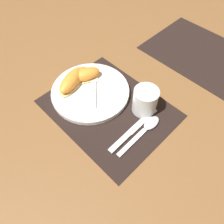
% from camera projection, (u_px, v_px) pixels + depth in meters
% --- Properties ---
extents(ground_plane, '(3.00, 3.00, 0.00)m').
position_uv_depth(ground_plane, '(109.00, 109.00, 0.72)').
color(ground_plane, brown).
extents(placemat, '(0.40, 0.32, 0.00)m').
position_uv_depth(placemat, '(109.00, 108.00, 0.72)').
color(placemat, black).
rests_on(placemat, ground_plane).
extents(placemat_far, '(0.40, 0.32, 0.00)m').
position_uv_depth(placemat_far, '(200.00, 52.00, 0.88)').
color(placemat_far, black).
rests_on(placemat_far, ground_plane).
extents(plate, '(0.27, 0.27, 0.02)m').
position_uv_depth(plate, '(90.00, 92.00, 0.75)').
color(plate, white).
rests_on(plate, placemat).
extents(juice_glass, '(0.08, 0.08, 0.09)m').
position_uv_depth(juice_glass, '(145.00, 102.00, 0.68)').
color(juice_glass, silver).
rests_on(juice_glass, placemat).
extents(knife, '(0.02, 0.21, 0.01)m').
position_uv_depth(knife, '(133.00, 130.00, 0.66)').
color(knife, silver).
rests_on(knife, placemat).
extents(spoon, '(0.03, 0.18, 0.01)m').
position_uv_depth(spoon, '(146.00, 128.00, 0.67)').
color(spoon, silver).
rests_on(spoon, placemat).
extents(fork, '(0.15, 0.14, 0.00)m').
position_uv_depth(fork, '(94.00, 84.00, 0.75)').
color(fork, silver).
rests_on(fork, plate).
extents(citrus_wedge_0, '(0.09, 0.12, 0.04)m').
position_uv_depth(citrus_wedge_0, '(86.00, 75.00, 0.76)').
color(citrus_wedge_0, '#F4DB84').
rests_on(citrus_wedge_0, plate).
extents(citrus_wedge_1, '(0.05, 0.10, 0.04)m').
position_uv_depth(citrus_wedge_1, '(77.00, 75.00, 0.76)').
color(citrus_wedge_1, '#F4DB84').
rests_on(citrus_wedge_1, plate).
extents(citrus_wedge_2, '(0.05, 0.10, 0.04)m').
position_uv_depth(citrus_wedge_2, '(75.00, 79.00, 0.75)').
color(citrus_wedge_2, '#F4DB84').
rests_on(citrus_wedge_2, plate).
extents(citrus_wedge_3, '(0.10, 0.14, 0.04)m').
position_uv_depth(citrus_wedge_3, '(72.00, 81.00, 0.74)').
color(citrus_wedge_3, '#F4DB84').
rests_on(citrus_wedge_3, plate).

